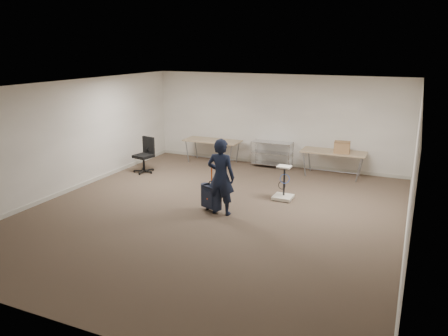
% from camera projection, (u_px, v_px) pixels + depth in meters
% --- Properties ---
extents(ground, '(9.00, 9.00, 0.00)m').
position_uv_depth(ground, '(213.00, 212.00, 9.78)').
color(ground, '#4F3A30').
rests_on(ground, ground).
extents(room_shell, '(8.00, 9.00, 9.00)m').
position_uv_depth(room_shell, '(237.00, 192.00, 10.99)').
color(room_shell, beige).
rests_on(room_shell, ground).
extents(folding_table_left, '(1.80, 0.75, 0.73)m').
position_uv_depth(folding_table_left, '(212.00, 142.00, 13.82)').
color(folding_table_left, tan).
rests_on(folding_table_left, ground).
extents(folding_table_right, '(1.80, 0.75, 0.73)m').
position_uv_depth(folding_table_right, '(334.00, 153.00, 12.33)').
color(folding_table_right, tan).
rests_on(folding_table_right, ground).
extents(wire_shelf, '(1.22, 0.47, 0.80)m').
position_uv_depth(wire_shelf, '(272.00, 153.00, 13.36)').
color(wire_shelf, silver).
rests_on(wire_shelf, ground).
extents(person, '(0.64, 0.43, 1.71)m').
position_uv_depth(person, '(221.00, 177.00, 9.49)').
color(person, black).
rests_on(person, ground).
extents(suitcase, '(0.43, 0.34, 1.02)m').
position_uv_depth(suitcase, '(211.00, 197.00, 9.75)').
color(suitcase, black).
rests_on(suitcase, ground).
extents(office_chair, '(0.63, 0.63, 1.03)m').
position_uv_depth(office_chair, '(145.00, 162.00, 12.87)').
color(office_chair, black).
rests_on(office_chair, ground).
extents(equipment_cart, '(0.46, 0.46, 0.84)m').
position_uv_depth(equipment_cart, '(283.00, 191.00, 10.57)').
color(equipment_cart, beige).
rests_on(equipment_cart, ground).
extents(cardboard_box, '(0.45, 0.35, 0.32)m').
position_uv_depth(cardboard_box, '(342.00, 147.00, 12.12)').
color(cardboard_box, '#916943').
rests_on(cardboard_box, folding_table_right).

